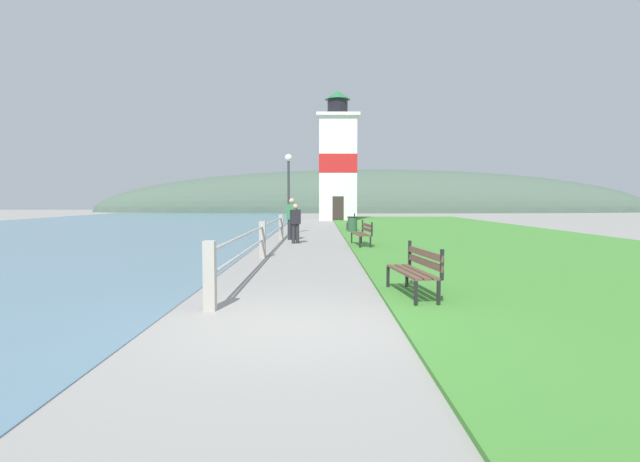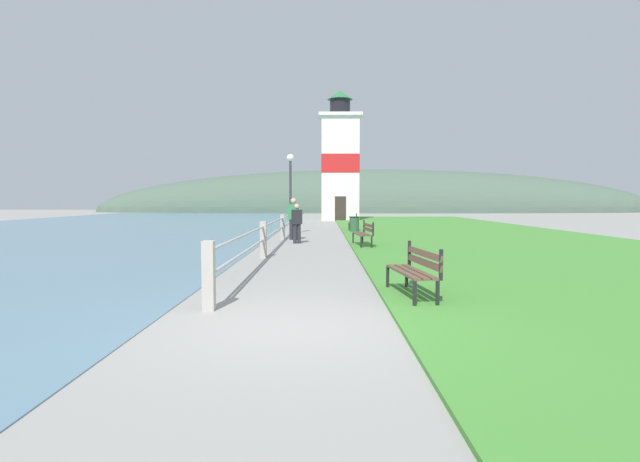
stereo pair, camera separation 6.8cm
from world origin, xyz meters
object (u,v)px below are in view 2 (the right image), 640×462
at_px(person_strolling, 293,217).
at_px(lighthouse, 340,163).
at_px(park_bench_near, 415,268).
at_px(park_bench_far, 354,221).
at_px(trash_bin, 354,224).
at_px(park_bench_midway, 364,232).
at_px(person_by_railing, 297,222).
at_px(lamp_post, 290,179).

bearing_deg(person_strolling, lighthouse, 4.69).
bearing_deg(park_bench_near, person_strolling, -84.40).
xyz_separation_m(park_bench_far, trash_bin, (-0.10, -1.88, -0.11)).
relative_size(park_bench_near, park_bench_far, 1.03).
bearing_deg(park_bench_midway, park_bench_near, 85.41).
bearing_deg(person_strolling, park_bench_near, -155.22).
distance_m(person_by_railing, lamp_post, 5.51).
relative_size(park_bench_near, person_by_railing, 1.14).
relative_size(person_strolling, person_by_railing, 1.15).
height_order(person_strolling, person_by_railing, person_strolling).
xyz_separation_m(park_bench_near, lighthouse, (-0.20, 33.36, 4.26)).
height_order(park_bench_far, lighthouse, lighthouse).
bearing_deg(lighthouse, trash_bin, -89.15).
xyz_separation_m(park_bench_midway, trash_bin, (0.13, 7.96, -0.12)).
xyz_separation_m(park_bench_near, person_by_railing, (-2.63, 10.96, 0.31)).
xyz_separation_m(park_bench_midway, person_strolling, (-2.77, 3.17, 0.43)).
bearing_deg(park_bench_far, lighthouse, -85.25).
height_order(lighthouse, lamp_post, lighthouse).
xyz_separation_m(park_bench_midway, park_bench_far, (0.23, 9.84, -0.00)).
bearing_deg(park_bench_midway, park_bench_far, -96.48).
relative_size(park_bench_midway, park_bench_far, 1.13).
relative_size(lighthouse, lamp_post, 2.71).
height_order(park_bench_far, trash_bin, park_bench_far).
relative_size(person_strolling, trash_bin, 2.12).
distance_m(park_bench_near, lamp_post, 16.56).
relative_size(park_bench_midway, person_by_railing, 1.25).
bearing_deg(lamp_post, park_bench_far, 44.53).
distance_m(park_bench_far, lighthouse, 14.60).
relative_size(park_bench_near, person_strolling, 0.99).
distance_m(park_bench_near, person_by_railing, 11.28).
height_order(person_strolling, trash_bin, person_strolling).
distance_m(lighthouse, trash_bin, 16.44).
bearing_deg(trash_bin, park_bench_midway, -90.91).
height_order(park_bench_far, person_by_railing, person_by_railing).
height_order(park_bench_midway, park_bench_far, same).
height_order(park_bench_near, lamp_post, lamp_post).
distance_m(person_by_railing, trash_bin, 7.09).
bearing_deg(person_strolling, trash_bin, -19.15).
bearing_deg(person_by_railing, person_strolling, -14.60).
bearing_deg(person_strolling, person_by_railing, -160.25).
xyz_separation_m(park_bench_far, person_strolling, (-3.00, -6.67, 0.43)).
bearing_deg(park_bench_midway, person_strolling, -54.00).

